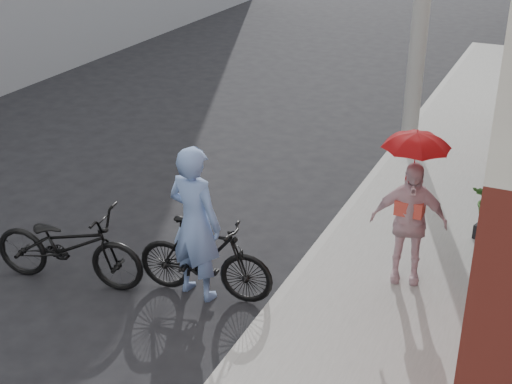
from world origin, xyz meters
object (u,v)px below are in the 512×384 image
Objects in this scene: bike_right at (205,258)px; officer at (195,223)px; bike_left at (68,245)px; planter at (492,231)px; kimono_woman at (408,222)px.

officer is at bearing 92.89° from bike_right.
bike_left reaches higher than planter.
bike_left is at bearing 98.02° from bike_right.
kimono_woman is at bearing -67.83° from bike_right.
bike_right is 3.84m from planter.
kimono_woman reaches higher than bike_right.
bike_left is at bearing -145.98° from planter.
kimono_woman is 1.77m from planter.
planter is at bearing 46.98° from kimono_woman.
bike_right is (1.59, 0.42, -0.01)m from bike_left.
bike_left is at bearing 24.84° from officer.
bike_right is 4.43× the size of planter.
planter is at bearing -54.64° from bike_right.
bike_left is 5.35m from planter.
kimono_woman is (3.63, 1.55, 0.36)m from bike_left.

